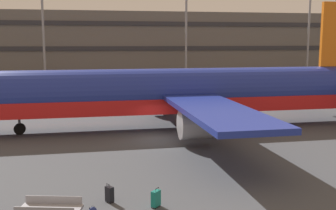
{
  "coord_description": "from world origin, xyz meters",
  "views": [
    {
      "loc": [
        -5.3,
        -30.77,
        7.42
      ],
      "look_at": [
        0.16,
        -2.49,
        3.0
      ],
      "focal_mm": 44.7,
      "sensor_mm": 36.0,
      "label": 1
    }
  ],
  "objects": [
    {
      "name": "light_mast_left",
      "position": [
        -11.69,
        35.9,
        12.38
      ],
      "size": [
        1.8,
        0.5,
        21.4
      ],
      "color": "gray",
      "rests_on": "ground_plane"
    },
    {
      "name": "light_mast_center_right",
      "position": [
        32.12,
        35.9,
        11.67
      ],
      "size": [
        1.8,
        0.5,
        20.01
      ],
      "color": "gray",
      "rests_on": "ground_plane"
    },
    {
      "name": "terminal_structure",
      "position": [
        0.0,
        49.43,
        6.2
      ],
      "size": [
        123.86,
        18.61,
        12.4
      ],
      "color": "#605B56",
      "rests_on": "ground_plane"
    },
    {
      "name": "airliner",
      "position": [
        2.21,
        3.79,
        3.03
      ],
      "size": [
        39.31,
        31.63,
        10.88
      ],
      "color": "navy",
      "rests_on": "ground_plane"
    },
    {
      "name": "light_mast_center_left",
      "position": [
        10.56,
        35.9,
        12.69
      ],
      "size": [
        1.8,
        0.5,
        21.99
      ],
      "color": "gray",
      "rests_on": "ground_plane"
    },
    {
      "name": "suitcase_black",
      "position": [
        -2.43,
        -13.04,
        0.41
      ],
      "size": [
        0.5,
        0.51,
        0.91
      ],
      "color": "#147266",
      "rests_on": "ground_plane"
    },
    {
      "name": "baggage_cart",
      "position": [
        -7.04,
        -13.57,
        0.43
      ],
      "size": [
        3.37,
        1.88,
        0.82
      ],
      "color": "gray",
      "rests_on": "ground_plane"
    },
    {
      "name": "ground_plane",
      "position": [
        0.0,
        0.0,
        0.0
      ],
      "size": [
        600.0,
        600.0,
        0.0
      ],
      "primitive_type": "plane",
      "color": "#424449"
    },
    {
      "name": "suitcase_laid_flat",
      "position": [
        -4.46,
        -12.07,
        0.4
      ],
      "size": [
        0.43,
        0.48,
        0.9
      ],
      "color": "black",
      "rests_on": "ground_plane"
    }
  ]
}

